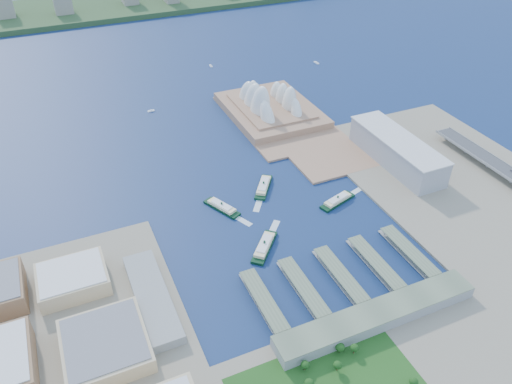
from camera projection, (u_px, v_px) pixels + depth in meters
name	position (u px, v px, depth m)	size (l,w,h in m)	color
ground	(293.00, 238.00, 550.35)	(3000.00, 3000.00, 0.00)	#0D2140
east_land	(492.00, 208.00, 591.13)	(240.00, 500.00, 3.00)	gray
peninsula	(278.00, 118.00, 777.63)	(135.00, 220.00, 3.00)	#9F7457
far_shore	(117.00, 5.00, 1273.87)	(2200.00, 260.00, 12.00)	#2D4926
opera_house	(271.00, 96.00, 773.81)	(134.00, 180.00, 58.00)	white
toaster_building	(397.00, 151.00, 661.69)	(45.00, 155.00, 35.00)	#95959B
west_buildings	(61.00, 356.00, 406.74)	(200.00, 280.00, 27.00)	#8A6545
ferry_wharves	(340.00, 276.00, 496.58)	(184.00, 90.00, 9.30)	#5D694F
terminal_building	(377.00, 316.00, 449.85)	(200.00, 28.00, 12.00)	gray
ferry_a	(222.00, 206.00, 589.82)	(12.76, 50.13, 9.48)	black
ferry_b	(264.00, 185.00, 623.98)	(13.45, 52.83, 9.99)	black
ferry_c	(264.00, 245.00, 533.37)	(13.75, 54.02, 10.21)	black
ferry_d	(338.00, 199.00, 600.29)	(12.82, 50.35, 9.52)	black
boat_b	(151.00, 111.00, 798.96)	(3.77, 10.78, 2.91)	white
boat_c	(316.00, 63.00, 966.50)	(3.98, 13.63, 3.07)	white
boat_e	(211.00, 66.00, 953.88)	(3.69, 11.61, 2.85)	white
car_c	(512.00, 171.00, 631.25)	(1.88, 4.62, 1.34)	slate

